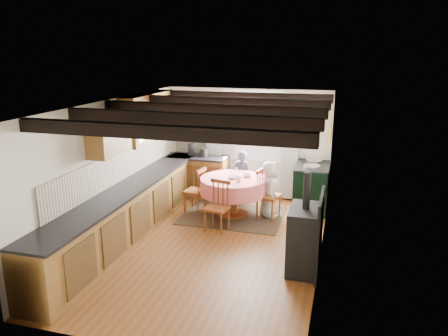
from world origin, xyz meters
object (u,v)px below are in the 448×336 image
(dining_table, at_px, (233,197))
(chair_right, at_px, (269,194))
(chair_near, at_px, (217,206))
(cup, at_px, (239,179))
(chair_left, at_px, (195,189))
(child_far, at_px, (242,177))
(aga_range, at_px, (312,187))
(child_right, at_px, (269,189))
(cast_iron_stove, at_px, (305,222))

(dining_table, xyz_separation_m, chair_right, (0.70, 0.05, 0.11))
(chair_right, bearing_deg, dining_table, 109.43)
(chair_near, distance_m, cup, 0.77)
(dining_table, height_order, chair_right, chair_right)
(chair_left, bearing_deg, cup, 85.13)
(chair_left, height_order, child_far, child_far)
(cup, bearing_deg, aga_range, 37.15)
(dining_table, distance_m, chair_near, 0.81)
(child_far, height_order, child_right, child_far)
(chair_near, distance_m, chair_right, 1.17)
(cast_iron_stove, distance_m, child_far, 3.07)
(dining_table, relative_size, cup, 12.35)
(cast_iron_stove, height_order, child_far, cast_iron_stove)
(chair_right, xyz_separation_m, cup, (-0.54, -0.23, 0.33))
(child_right, bearing_deg, dining_table, 83.65)
(cast_iron_stove, bearing_deg, chair_left, 141.24)
(chair_near, height_order, aga_range, aga_range)
(child_far, bearing_deg, cast_iron_stove, 125.66)
(dining_table, relative_size, child_right, 1.14)
(child_right, bearing_deg, cup, 102.37)
(dining_table, distance_m, aga_range, 1.68)
(aga_range, relative_size, cast_iron_stove, 0.69)
(cup, bearing_deg, cast_iron_stove, -50.01)
(cast_iron_stove, bearing_deg, dining_table, 130.27)
(aga_range, distance_m, cup, 1.67)
(chair_left, xyz_separation_m, chair_right, (1.53, -0.01, 0.04))
(cast_iron_stove, xyz_separation_m, child_right, (-0.88, 2.01, -0.20))
(aga_range, height_order, cup, aga_range)
(dining_table, relative_size, chair_left, 1.42)
(chair_near, bearing_deg, chair_right, 57.23)
(dining_table, distance_m, child_far, 0.80)
(aga_range, bearing_deg, cup, -142.85)
(chair_right, height_order, child_right, child_right)
(chair_right, distance_m, child_right, 0.12)
(dining_table, bearing_deg, child_right, 12.46)
(chair_right, distance_m, aga_range, 1.08)
(chair_left, height_order, child_right, child_right)
(cast_iron_stove, xyz_separation_m, child_far, (-1.58, 2.63, -0.18))
(chair_near, relative_size, cup, 8.98)
(cup, bearing_deg, chair_near, -111.90)
(chair_near, xyz_separation_m, chair_left, (-0.73, 0.87, -0.01))
(chair_left, bearing_deg, chair_near, 48.61)
(dining_table, height_order, aga_range, aga_range)
(chair_left, xyz_separation_m, child_right, (1.52, 0.09, 0.11))
(child_far, bearing_deg, child_right, 143.18)
(chair_left, distance_m, aga_range, 2.41)
(aga_range, bearing_deg, child_far, -178.29)
(aga_range, xyz_separation_m, child_far, (-1.47, -0.04, 0.10))
(chair_right, xyz_separation_m, cast_iron_stove, (0.87, -1.91, 0.27))
(child_right, height_order, cup, child_right)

